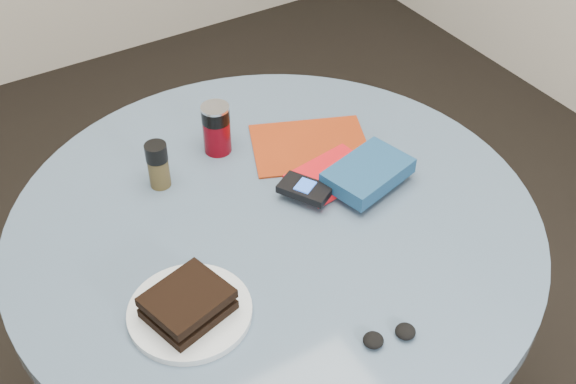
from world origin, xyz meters
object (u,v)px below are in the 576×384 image
sandwich (188,303)px  red_book (331,175)px  table (275,276)px  headphones (389,336)px  magazine (310,146)px  novel (368,173)px  plate (190,312)px  pepper_grinder (158,165)px  mp3_player (305,189)px  soda_can (217,129)px

sandwich → red_book: size_ratio=0.91×
table → headphones: size_ratio=10.68×
sandwich → red_book: sandwich is taller
sandwich → magazine: 0.50m
novel → headphones: novel is taller
novel → plate: bearing=179.8°
magazine → pepper_grinder: bearing=-166.5°
sandwich → pepper_grinder: pepper_grinder is taller
plate → magazine: 0.49m
magazine → red_book: bearing=-78.6°
headphones → table: bearing=91.7°
table → pepper_grinder: size_ratio=10.20×
red_book → mp3_player: (-0.08, -0.02, 0.01)m
plate → magazine: size_ratio=0.85×
plate → headphones: 0.32m
pepper_grinder → red_book: (0.30, -0.16, -0.04)m
mp3_player → headphones: size_ratio=1.20×
red_book → magazine: bearing=70.4°
pepper_grinder → novel: (0.34, -0.22, -0.02)m
soda_can → headphones: 0.58m
novel → headphones: 0.37m
soda_can → red_book: (0.15, -0.20, -0.04)m
pepper_grinder → soda_can: bearing=14.9°
magazine → red_book: red_book is taller
red_book → mp3_player: size_ratio=1.43×
soda_can → red_book: 0.25m
sandwich → headphones: bearing=-39.6°
sandwich → red_book: 0.43m
sandwich → headphones: size_ratio=1.57×
soda_can → pepper_grinder: size_ratio=1.11×
soda_can → novel: (0.20, -0.26, -0.02)m
headphones → pepper_grinder: bearing=105.9°
table → plate: size_ratio=4.91×
table → soda_can: size_ratio=9.19×
mp3_player → novel: bearing=-14.2°
mp3_player → table: bearing=-169.8°
table → pepper_grinder: 0.32m
sandwich → novel: (0.44, 0.11, -0.00)m
plate → novel: size_ratio=1.23×
pepper_grinder → magazine: pepper_grinder is taller
sandwich → mp3_player: 0.35m
plate → magazine: plate is taller
mp3_player → sandwich: bearing=-155.4°
novel → table: bearing=160.8°
table → sandwich: bearing=-151.3°
red_book → pepper_grinder: bearing=143.0°
magazine → headphones: 0.51m
soda_can → magazine: bearing=-28.2°
headphones → mp3_player: bearing=79.3°
plate → magazine: bearing=33.6°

